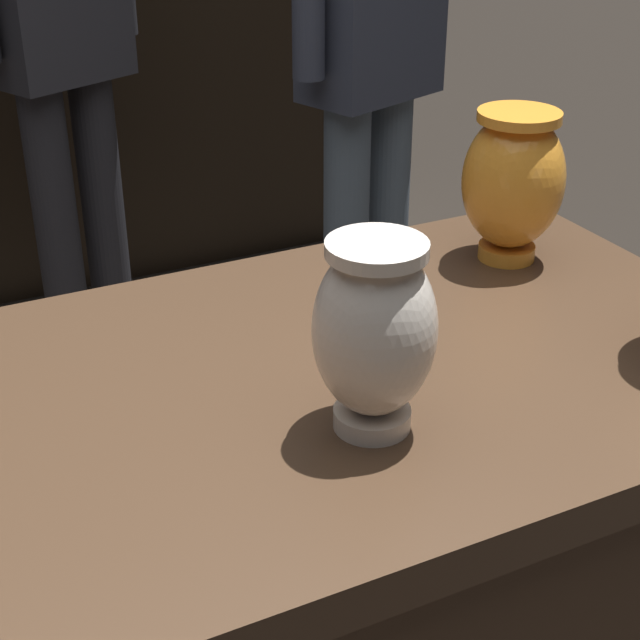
{
  "coord_description": "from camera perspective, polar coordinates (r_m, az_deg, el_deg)",
  "views": [
    {
      "loc": [
        -0.36,
        -0.84,
        1.36
      ],
      "look_at": [
        0.03,
        -0.06,
        0.9
      ],
      "focal_mm": 54.65,
      "sensor_mm": 36.0,
      "label": 1
    }
  ],
  "objects": [
    {
      "name": "visitor_center_back",
      "position": [
        2.48,
        -15.21,
        16.71
      ],
      "size": [
        0.44,
        0.29,
        1.57
      ],
      "rotation": [
        0.0,
        0.0,
        3.56
      ],
      "color": "#232328",
      "rests_on": "ground_plane"
    },
    {
      "name": "visitor_near_right",
      "position": [
        2.28,
        3.03,
        16.43
      ],
      "size": [
        0.45,
        0.28,
        1.55
      ],
      "rotation": [
        0.0,
        0.0,
        3.48
      ],
      "color": "slate",
      "rests_on": "ground_plane"
    },
    {
      "name": "vase_centerpiece",
      "position": [
        0.94,
        3.21,
        -0.62
      ],
      "size": [
        0.12,
        0.12,
        0.2
      ],
      "color": "silver",
      "rests_on": "display_plinth"
    },
    {
      "name": "vase_left_accent",
      "position": [
        1.35,
        11.25,
        8.03
      ],
      "size": [
        0.14,
        0.14,
        0.21
      ],
      "color": "orange",
      "rests_on": "display_plinth"
    }
  ]
}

